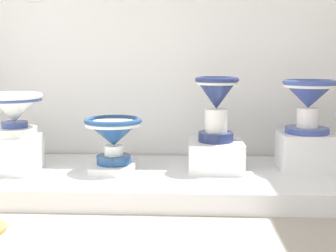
% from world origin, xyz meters
% --- Properties ---
extents(display_platform, '(2.80, 1.04, 0.14)m').
position_xyz_m(display_platform, '(1.68, 2.44, 0.07)').
color(display_platform, white).
rests_on(display_platform, ground_plane).
extents(plinth_block_pale_glazed, '(0.30, 0.33, 0.27)m').
position_xyz_m(plinth_block_pale_glazed, '(0.61, 2.37, 0.27)').
color(plinth_block_pale_glazed, white).
rests_on(plinth_block_pale_glazed, display_platform).
extents(antique_toilet_pale_glazed, '(0.41, 0.41, 0.31)m').
position_xyz_m(antique_toilet_pale_glazed, '(0.61, 2.37, 0.60)').
color(antique_toilet_pale_glazed, white).
rests_on(antique_toilet_pale_glazed, plinth_block_pale_glazed).
extents(plinth_block_leftmost, '(0.30, 0.37, 0.05)m').
position_xyz_m(plinth_block_leftmost, '(1.31, 2.44, 0.17)').
color(plinth_block_leftmost, white).
rests_on(plinth_block_leftmost, display_platform).
extents(antique_toilet_leftmost, '(0.42, 0.42, 0.34)m').
position_xyz_m(antique_toilet_leftmost, '(1.31, 2.44, 0.42)').
color(antique_toilet_leftmost, navy).
rests_on(antique_toilet_leftmost, plinth_block_leftmost).
extents(plinth_block_broad_patterned, '(0.40, 0.37, 0.22)m').
position_xyz_m(plinth_block_broad_patterned, '(2.06, 2.49, 0.25)').
color(plinth_block_broad_patterned, white).
rests_on(plinth_block_broad_patterned, display_platform).
extents(antique_toilet_broad_patterned, '(0.32, 0.32, 0.47)m').
position_xyz_m(antique_toilet_broad_patterned, '(2.06, 2.49, 0.66)').
color(antique_toilet_broad_patterned, navy).
rests_on(antique_toilet_broad_patterned, plinth_block_broad_patterned).
extents(plinth_block_squat_floral, '(0.38, 0.34, 0.28)m').
position_xyz_m(plinth_block_squat_floral, '(2.72, 2.52, 0.28)').
color(plinth_block_squat_floral, white).
rests_on(plinth_block_squat_floral, display_platform).
extents(antique_toilet_squat_floral, '(0.38, 0.38, 0.39)m').
position_xyz_m(antique_toilet_squat_floral, '(2.72, 2.52, 0.68)').
color(antique_toilet_squat_floral, '#3A4C97').
rests_on(antique_toilet_squat_floral, plinth_block_squat_floral).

